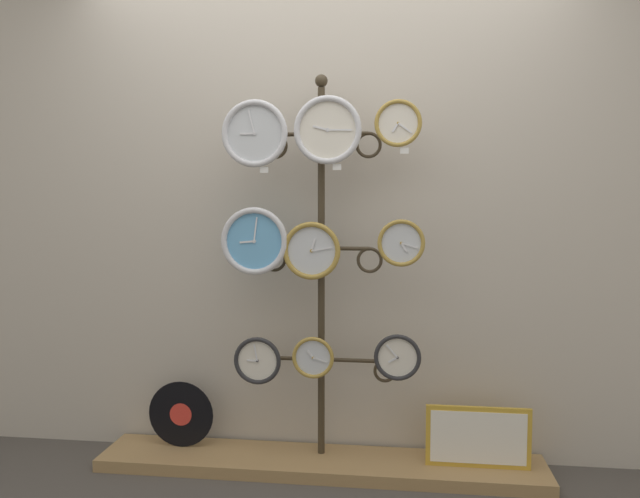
% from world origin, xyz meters
% --- Properties ---
extents(shop_wall, '(4.40, 0.04, 2.80)m').
position_xyz_m(shop_wall, '(0.00, 0.57, 1.40)').
color(shop_wall, '#BCB2A3').
rests_on(shop_wall, ground_plane).
extents(low_shelf, '(2.20, 0.36, 0.06)m').
position_xyz_m(low_shelf, '(0.00, 0.35, 0.03)').
color(low_shelf, '#9E7A4C').
rests_on(low_shelf, ground_plane).
extents(display_stand, '(0.75, 0.32, 1.94)m').
position_xyz_m(display_stand, '(0.00, 0.41, 0.72)').
color(display_stand, '#382D1E').
rests_on(display_stand, ground_plane).
extents(clock_top_left, '(0.32, 0.04, 0.32)m').
position_xyz_m(clock_top_left, '(-0.30, 0.30, 1.65)').
color(clock_top_left, silver).
extents(clock_top_center, '(0.32, 0.04, 0.32)m').
position_xyz_m(clock_top_center, '(0.04, 0.31, 1.66)').
color(clock_top_center, silver).
extents(clock_top_right, '(0.22, 0.04, 0.22)m').
position_xyz_m(clock_top_right, '(0.37, 0.33, 1.69)').
color(clock_top_right, silver).
extents(clock_middle_left, '(0.33, 0.04, 0.33)m').
position_xyz_m(clock_middle_left, '(-0.32, 0.32, 1.13)').
color(clock_middle_left, '#60A8DB').
extents(clock_middle_center, '(0.28, 0.04, 0.28)m').
position_xyz_m(clock_middle_center, '(-0.04, 0.32, 1.09)').
color(clock_middle_center, silver).
extents(clock_middle_right, '(0.22, 0.04, 0.22)m').
position_xyz_m(clock_middle_right, '(0.39, 0.31, 1.13)').
color(clock_middle_right, silver).
extents(clock_bottom_left, '(0.24, 0.04, 0.24)m').
position_xyz_m(clock_bottom_left, '(-0.31, 0.33, 0.54)').
color(clock_bottom_left, silver).
extents(clock_bottom_center, '(0.20, 0.04, 0.20)m').
position_xyz_m(clock_bottom_center, '(-0.03, 0.31, 0.58)').
color(clock_bottom_center, silver).
extents(clock_bottom_right, '(0.22, 0.04, 0.22)m').
position_xyz_m(clock_bottom_right, '(0.38, 0.32, 0.59)').
color(clock_bottom_right, silver).
extents(vinyl_record, '(0.34, 0.01, 0.34)m').
position_xyz_m(vinyl_record, '(-0.73, 0.39, 0.23)').
color(vinyl_record, black).
rests_on(vinyl_record, low_shelf).
extents(picture_frame, '(0.49, 0.02, 0.29)m').
position_xyz_m(picture_frame, '(0.76, 0.33, 0.21)').
color(picture_frame, gold).
rests_on(picture_frame, low_shelf).
extents(price_tag_upper, '(0.04, 0.00, 0.03)m').
position_xyz_m(price_tag_upper, '(-0.26, 0.30, 1.48)').
color(price_tag_upper, white).
extents(price_tag_mid, '(0.04, 0.00, 0.03)m').
position_xyz_m(price_tag_mid, '(0.09, 0.31, 1.49)').
color(price_tag_mid, white).
extents(price_tag_lower, '(0.04, 0.00, 0.03)m').
position_xyz_m(price_tag_lower, '(0.40, 0.33, 1.56)').
color(price_tag_lower, white).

